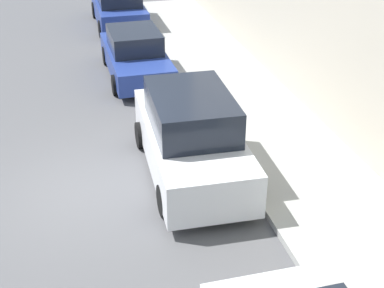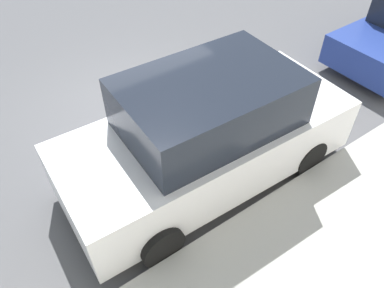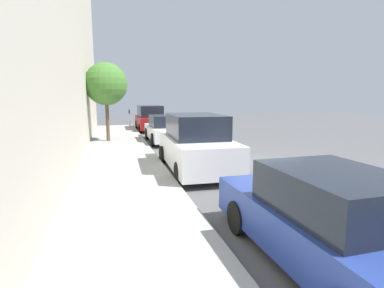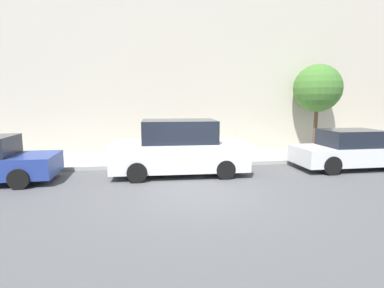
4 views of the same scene
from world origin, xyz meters
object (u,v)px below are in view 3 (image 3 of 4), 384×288
parked_suv_third (196,144)px  parking_meter_near (129,117)px  parked_minivan_nearest (150,118)px  street_tree (106,84)px  parked_sedan_second (165,129)px  parked_sedan_fourth (330,222)px

parked_suv_third → parking_meter_near: 13.50m
parked_minivan_nearest → parking_meter_near: bearing=-11.9°
parking_meter_near → street_tree: (1.54, 6.33, 2.19)m
parked_sedan_second → parked_sedan_fourth: bearing=90.9°
parked_sedan_second → street_tree: street_tree is taller
parked_sedan_fourth → parking_meter_near: size_ratio=3.09×
parked_minivan_nearest → parking_meter_near: size_ratio=3.34×
parked_sedan_second → parking_meter_near: bearing=-76.4°
street_tree → parked_suv_third: bearing=113.3°
parking_meter_near → street_tree: street_tree is taller
parked_sedan_fourth → street_tree: bearing=-76.1°
parked_minivan_nearest → parked_sedan_fourth: 19.52m
parked_minivan_nearest → parking_meter_near: parked_minivan_nearest is taller
parked_sedan_second → parked_suv_third: bearing=89.3°
parked_minivan_nearest → parked_sedan_fourth: parked_minivan_nearest is taller
parked_sedan_fourth → parking_meter_near: (1.79, -19.84, 0.32)m
parking_meter_near → parked_minivan_nearest: bearing=168.1°
parked_suv_third → parking_meter_near: bearing=-83.6°
parked_sedan_second → street_tree: size_ratio=1.06×
parked_suv_third → parking_meter_near: parked_suv_third is taller
parked_sedan_second → parked_sedan_fourth: (-0.20, 13.23, 0.00)m
parked_sedan_fourth → parked_minivan_nearest: bearing=-89.2°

